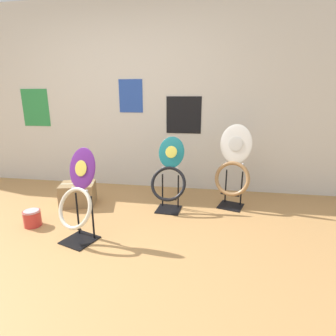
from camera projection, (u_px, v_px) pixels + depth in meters
ground_plane at (50, 270)px, 2.06m from camera, size 14.00×14.00×0.00m
wall_back at (128, 98)px, 3.74m from camera, size 8.00×0.07×2.60m
toilet_seat_display_purple_note at (78, 197)px, 2.39m from camera, size 0.43×0.39×0.87m
toilet_seat_display_white_plain at (233, 171)px, 3.14m from camera, size 0.45×0.35×1.01m
toilet_seat_display_teal_sax at (169, 179)px, 3.07m from camera, size 0.43×0.39×0.86m
paint_can at (32, 218)px, 2.74m from camera, size 0.18×0.18×0.17m
storage_box at (78, 194)px, 3.29m from camera, size 0.48×0.42×0.28m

